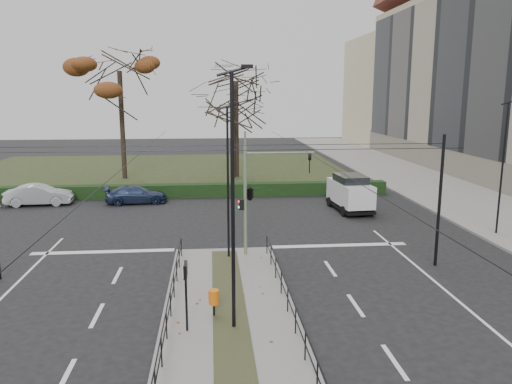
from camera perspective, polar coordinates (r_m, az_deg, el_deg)
ground at (r=20.49m, az=-3.29°, el=-11.03°), size 140.00×140.00×0.00m
median_island at (r=18.17m, az=-3.01°, el=-13.79°), size 4.40×15.00×0.14m
sidewalk_east at (r=45.62m, az=18.91°, el=0.88°), size 8.00×90.00×0.14m
park at (r=51.83m, az=-11.16°, el=2.42°), size 38.00×26.00×0.10m
hedge at (r=38.64m, az=-13.18°, el=0.07°), size 38.00×1.00×1.00m
median_railing at (r=17.71m, az=-3.03°, el=-11.27°), size 4.14×13.24×0.92m
catenary at (r=21.04m, az=-3.54°, el=-0.68°), size 20.00×34.00×6.00m
traffic_light at (r=23.51m, az=-0.49°, el=0.09°), size 3.60×2.06×5.29m
litter_bin at (r=17.67m, az=-4.85°, el=-11.92°), size 0.37×0.37×0.94m
info_panel at (r=16.32m, az=-8.06°, el=-9.70°), size 0.13×0.60×2.30m
streetlamp_median_near at (r=15.73m, az=-2.61°, el=-0.93°), size 0.71×0.14×8.46m
streetlamp_median_far at (r=23.00m, az=-3.19°, el=1.29°), size 0.60×0.12×7.19m
streetlamp_sidewalk at (r=30.13m, az=26.36°, el=2.62°), size 0.61×0.12×7.32m
parked_car_second at (r=38.32m, az=-23.55°, el=-0.30°), size 4.58×1.88×1.48m
parked_car_third at (r=36.80m, az=-13.52°, el=-0.29°), size 4.48×2.19×1.26m
white_van at (r=33.98m, az=10.70°, el=-0.02°), size 2.36×4.67×2.42m
rust_tree at (r=47.03m, az=-15.34°, el=13.18°), size 8.22×8.22×12.66m
bare_tree_center at (r=46.36m, az=-2.29°, el=11.77°), size 7.04×7.04×11.67m
bare_tree_near at (r=45.57m, az=-2.75°, el=11.31°), size 6.90×6.90×11.14m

